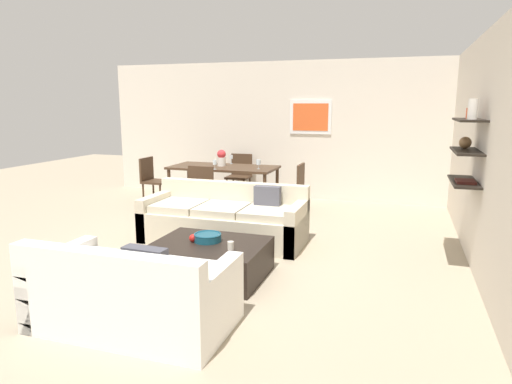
% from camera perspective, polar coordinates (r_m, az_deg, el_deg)
% --- Properties ---
extents(ground_plane, '(18.00, 18.00, 0.00)m').
position_cam_1_polar(ground_plane, '(6.00, -4.16, -7.17)').
color(ground_plane, tan).
extents(back_wall_unit, '(8.40, 0.09, 2.70)m').
position_cam_1_polar(back_wall_unit, '(9.01, 6.16, 7.69)').
color(back_wall_unit, silver).
rests_on(back_wall_unit, ground).
extents(right_wall_shelf_unit, '(0.34, 8.20, 2.70)m').
position_cam_1_polar(right_wall_shelf_unit, '(5.94, 26.36, 4.86)').
color(right_wall_shelf_unit, silver).
rests_on(right_wall_shelf_unit, ground).
extents(sofa_beige, '(2.22, 0.90, 0.78)m').
position_cam_1_polar(sofa_beige, '(6.26, -3.95, -3.62)').
color(sofa_beige, beige).
rests_on(sofa_beige, ground).
extents(loveseat_white, '(1.66, 0.90, 0.78)m').
position_cam_1_polar(loveseat_white, '(4.05, -15.38, -12.39)').
color(loveseat_white, white).
rests_on(loveseat_white, ground).
extents(coffee_table, '(1.21, 0.96, 0.38)m').
position_cam_1_polar(coffee_table, '(5.05, -5.88, -8.48)').
color(coffee_table, black).
rests_on(coffee_table, ground).
extents(decorative_bowl, '(0.31, 0.31, 0.09)m').
position_cam_1_polar(decorative_bowl, '(5.04, -6.13, -5.68)').
color(decorative_bowl, navy).
rests_on(decorative_bowl, coffee_table).
extents(candle_jar, '(0.07, 0.07, 0.09)m').
position_cam_1_polar(candle_jar, '(4.75, -3.22, -6.77)').
color(candle_jar, silver).
rests_on(candle_jar, coffee_table).
extents(apple_on_coffee_table, '(0.09, 0.09, 0.09)m').
position_cam_1_polar(apple_on_coffee_table, '(5.04, -7.96, -5.79)').
color(apple_on_coffee_table, red).
rests_on(apple_on_coffee_table, coffee_table).
extents(dining_table, '(1.95, 0.91, 0.75)m').
position_cam_1_polar(dining_table, '(8.31, -4.12, 2.79)').
color(dining_table, '#422D1E').
rests_on(dining_table, ground).
extents(dining_chair_head, '(0.44, 0.44, 0.88)m').
position_cam_1_polar(dining_chair_head, '(9.13, -2.05, 2.43)').
color(dining_chair_head, '#422D1E').
rests_on(dining_chair_head, ground).
extents(dining_chair_right_near, '(0.44, 0.44, 0.88)m').
position_cam_1_polar(dining_chair_right_near, '(7.73, 4.83, 0.81)').
color(dining_chair_right_near, '#422D1E').
rests_on(dining_chair_right_near, ground).
extents(dining_chair_left_near, '(0.44, 0.44, 0.88)m').
position_cam_1_polar(dining_chair_left_near, '(8.77, -13.00, 1.80)').
color(dining_chair_left_near, '#422D1E').
rests_on(dining_chair_left_near, ground).
extents(dining_chair_foot, '(0.44, 0.44, 0.88)m').
position_cam_1_polar(dining_chair_foot, '(7.56, -6.58, 0.55)').
color(dining_chair_foot, '#422D1E').
rests_on(dining_chair_foot, ground).
extents(wine_glass_foot, '(0.07, 0.07, 0.17)m').
position_cam_1_polar(wine_glass_foot, '(7.92, -5.23, 3.72)').
color(wine_glass_foot, silver).
rests_on(wine_glass_foot, dining_table).
extents(wine_glass_right_near, '(0.08, 0.08, 0.17)m').
position_cam_1_polar(wine_glass_right_near, '(7.94, 0.32, 3.76)').
color(wine_glass_right_near, silver).
rests_on(wine_glass_right_near, dining_table).
extents(wine_glass_head, '(0.06, 0.06, 0.17)m').
position_cam_1_polar(wine_glass_head, '(8.65, -3.14, 4.37)').
color(wine_glass_head, silver).
rests_on(wine_glass_head, dining_table).
extents(centerpiece_vase, '(0.16, 0.16, 0.30)m').
position_cam_1_polar(centerpiece_vase, '(8.33, -4.38, 4.35)').
color(centerpiece_vase, silver).
rests_on(centerpiece_vase, dining_table).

